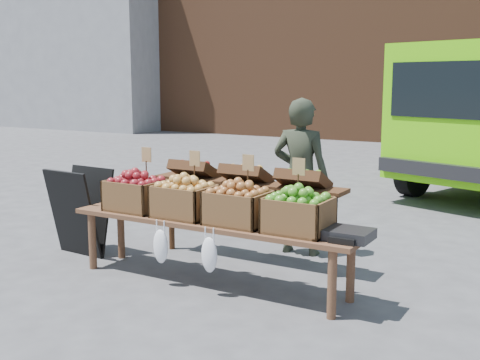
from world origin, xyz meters
The scene contains 11 objects.
ground centered at (0.00, 0.00, 0.00)m, with size 80.00×80.00×0.00m, color #4A4A4D.
grey_building centered at (-14.00, 13.00, 3.50)m, with size 8.00×3.00×7.00m, color gray.
vendor centered at (0.54, 1.70, 0.80)m, with size 0.58×0.38×1.59m, color #292F22.
chalkboard_sign centered at (-1.37, 0.54, 0.45)m, with size 0.59×0.33×0.90m, color black, non-canonical shape.
back_table centered at (0.21, 1.16, 0.52)m, with size 2.10×0.44×1.04m, color #3C2211, non-canonical shape.
display_bench centered at (0.27, 0.44, 0.28)m, with size 2.70×0.56×0.57m, color brown, non-canonical shape.
crate_golden_apples centered at (-0.55, 0.44, 0.71)m, with size 0.50×0.40×0.28m, color maroon, non-canonical shape.
crate_russet_pears centered at (0.00, 0.44, 0.71)m, with size 0.50×0.40×0.28m, color gold, non-canonical shape.
crate_red_apples centered at (0.55, 0.44, 0.71)m, with size 0.50×0.40×0.28m, color #AB6636, non-canonical shape.
crate_green_apples centered at (1.10, 0.44, 0.71)m, with size 0.50×0.40×0.28m, color #307A16, non-canonical shape.
weighing_scale centered at (1.52, 0.44, 0.61)m, with size 0.34×0.30×0.08m, color black.
Camera 1 is at (3.04, -3.79, 1.76)m, focal length 45.00 mm.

